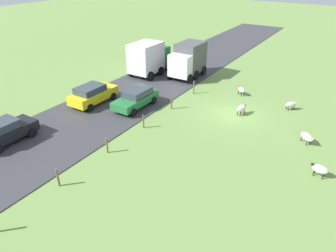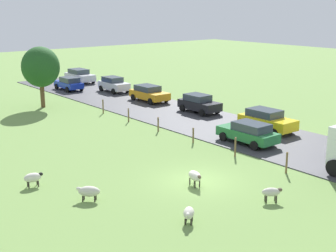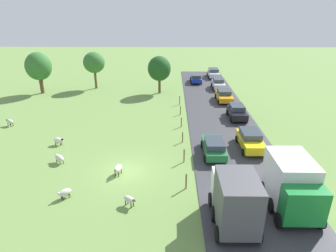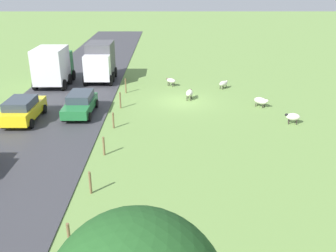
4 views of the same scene
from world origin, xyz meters
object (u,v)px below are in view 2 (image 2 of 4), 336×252
(sheep_1, at_px, (189,213))
(sheep_5, at_px, (89,191))
(sheep_4, at_px, (271,192))
(sheep_0, at_px, (33,178))
(car_6, at_px, (80,76))
(car_1, at_px, (267,120))
(car_3, at_px, (69,83))
(car_4, at_px, (249,132))
(sheep_3, at_px, (195,176))
(car_0, at_px, (149,93))
(car_2, at_px, (114,84))
(tree_0, at_px, (41,67))
(car_5, at_px, (199,103))

(sheep_1, distance_m, sheep_5, 5.50)
(sheep_4, relative_size, sheep_5, 0.87)
(sheep_0, height_order, sheep_5, sheep_0)
(car_6, bearing_deg, sheep_5, -118.20)
(sheep_1, distance_m, car_1, 17.23)
(car_3, relative_size, car_4, 0.91)
(car_4, bearing_deg, sheep_3, -157.02)
(sheep_3, height_order, car_0, car_0)
(sheep_4, xyz_separation_m, car_3, (7.18, 34.94, 0.33))
(car_2, distance_m, car_3, 5.33)
(sheep_0, relative_size, car_1, 0.24)
(car_1, bearing_deg, tree_0, 116.20)
(sheep_5, relative_size, car_5, 0.29)
(tree_0, bearing_deg, sheep_4, -91.87)
(car_4, relative_size, car_6, 0.97)
(sheep_5, distance_m, tree_0, 24.01)
(car_0, bearing_deg, car_1, -89.88)
(car_3, distance_m, car_5, 18.27)
(car_4, bearing_deg, tree_0, 105.67)
(sheep_1, distance_m, sheep_3, 4.56)
(sheep_1, distance_m, car_2, 33.69)
(sheep_4, height_order, car_5, car_5)
(car_0, xyz_separation_m, car_1, (0.03, -15.09, 0.04))
(car_2, bearing_deg, sheep_5, -125.08)
(car_5, xyz_separation_m, car_6, (0.05, 22.11, 0.02))
(car_1, distance_m, car_5, 8.10)
(sheep_3, xyz_separation_m, car_2, (12.06, 26.82, 0.36))
(tree_0, relative_size, car_1, 1.29)
(sheep_3, height_order, car_2, car_2)
(car_1, bearing_deg, car_3, 97.16)
(sheep_3, xyz_separation_m, sheep_4, (1.49, -4.01, -0.04))
(tree_0, height_order, car_2, tree_0)
(sheep_0, distance_m, car_3, 29.85)
(sheep_0, distance_m, car_2, 28.55)
(car_0, bearing_deg, car_4, -102.50)
(tree_0, height_order, car_0, tree_0)
(car_5, bearing_deg, sheep_5, -147.89)
(sheep_5, bearing_deg, tree_0, 70.63)
(car_1, xyz_separation_m, car_2, (0.12, 21.89, -0.01))
(sheep_1, height_order, car_3, car_3)
(sheep_4, distance_m, car_5, 20.19)
(sheep_0, relative_size, car_3, 0.27)
(sheep_1, bearing_deg, sheep_3, 44.29)
(car_4, bearing_deg, sheep_4, -131.98)
(sheep_5, relative_size, car_3, 0.29)
(sheep_5, relative_size, tree_0, 0.20)
(car_3, height_order, car_5, car_5)
(car_2, bearing_deg, sheep_3, -114.21)
(car_6, bearing_deg, car_4, -97.43)
(sheep_4, relative_size, car_3, 0.25)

